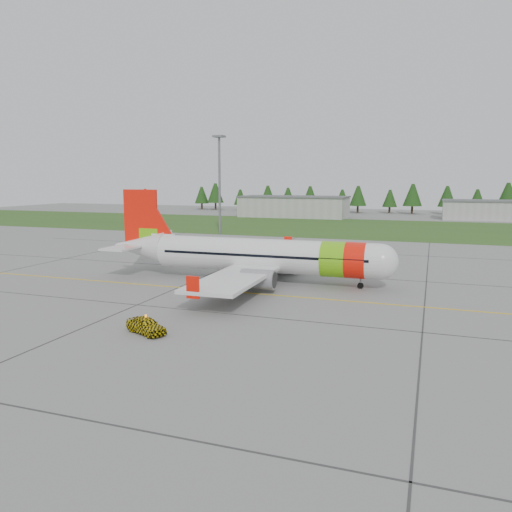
% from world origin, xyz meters
% --- Properties ---
extents(ground, '(320.00, 320.00, 0.00)m').
position_xyz_m(ground, '(0.00, 0.00, 0.00)').
color(ground, gray).
rests_on(ground, ground).
extents(aircraft, '(33.86, 31.05, 10.26)m').
position_xyz_m(aircraft, '(-8.03, 13.84, 2.96)').
color(aircraft, silver).
rests_on(aircraft, ground).
extents(follow_me_car, '(1.76, 1.87, 3.71)m').
position_xyz_m(follow_me_car, '(-9.59, -7.15, 1.85)').
color(follow_me_car, yellow).
rests_on(follow_me_car, ground).
extents(service_van, '(1.97, 1.91, 4.63)m').
position_xyz_m(service_van, '(-41.80, 50.51, 2.31)').
color(service_van, silver).
rests_on(service_van, ground).
extents(grass_strip, '(320.00, 50.00, 0.03)m').
position_xyz_m(grass_strip, '(0.00, 82.00, 0.01)').
color(grass_strip, '#30561E').
rests_on(grass_strip, ground).
extents(taxi_guideline, '(120.00, 0.25, 0.02)m').
position_xyz_m(taxi_guideline, '(0.00, 8.00, 0.01)').
color(taxi_guideline, gold).
rests_on(taxi_guideline, ground).
extents(hangar_west, '(32.00, 14.00, 6.00)m').
position_xyz_m(hangar_west, '(-30.00, 110.00, 3.00)').
color(hangar_west, '#A8A8A3').
rests_on(hangar_west, ground).
extents(hangar_east, '(24.00, 12.00, 5.20)m').
position_xyz_m(hangar_east, '(25.00, 118.00, 2.60)').
color(hangar_east, '#A8A8A3').
rests_on(hangar_east, ground).
extents(floodlight_mast, '(0.50, 0.50, 20.00)m').
position_xyz_m(floodlight_mast, '(-32.00, 58.00, 10.00)').
color(floodlight_mast, slate).
rests_on(floodlight_mast, ground).
extents(treeline, '(160.00, 8.00, 10.00)m').
position_xyz_m(treeline, '(0.00, 138.00, 5.00)').
color(treeline, '#1C3F14').
rests_on(treeline, ground).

